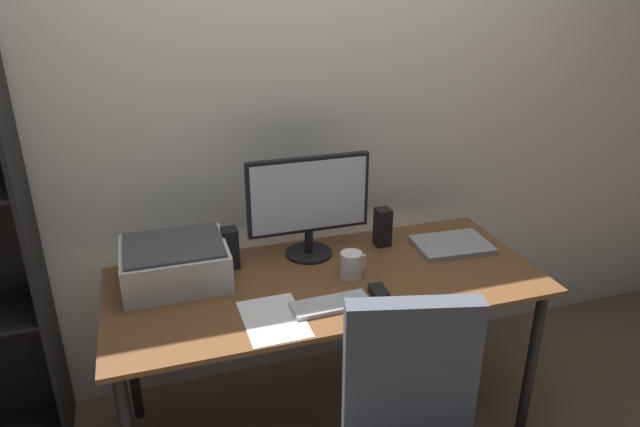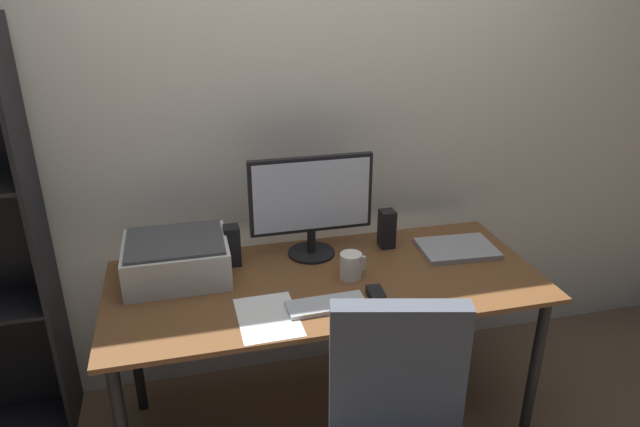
{
  "view_description": "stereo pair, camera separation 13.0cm",
  "coord_description": "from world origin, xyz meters",
  "px_view_note": "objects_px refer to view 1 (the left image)",
  "views": [
    {
      "loc": [
        -0.63,
        -1.88,
        1.87
      ],
      "look_at": [
        -0.01,
        0.05,
        1.0
      ],
      "focal_mm": 32.23,
      "sensor_mm": 36.0,
      "label": 1
    },
    {
      "loc": [
        -0.5,
        -1.92,
        1.87
      ],
      "look_at": [
        -0.01,
        0.05,
        1.0
      ],
      "focal_mm": 32.23,
      "sensor_mm": 36.0,
      "label": 2
    }
  ],
  "objects_px": {
    "laptop": "(452,245)",
    "speaker_right": "(383,227)",
    "coffee_mug": "(351,265)",
    "speaker_left": "(230,248)",
    "desk": "(327,296)",
    "keyboard": "(331,305)",
    "mouse": "(379,292)",
    "monitor": "(309,201)",
    "printer": "(175,263)"
  },
  "relations": [
    {
      "from": "printer",
      "to": "coffee_mug",
      "type": "bearing_deg",
      "value": -14.92
    },
    {
      "from": "desk",
      "to": "mouse",
      "type": "xyz_separation_m",
      "value": [
        0.14,
        -0.18,
        0.09
      ]
    },
    {
      "from": "mouse",
      "to": "speaker_right",
      "type": "xyz_separation_m",
      "value": [
        0.19,
        0.4,
        0.07
      ]
    },
    {
      "from": "speaker_left",
      "to": "monitor",
      "type": "bearing_deg",
      "value": 1.35
    },
    {
      "from": "mouse",
      "to": "laptop",
      "type": "relative_size",
      "value": 0.3
    },
    {
      "from": "mouse",
      "to": "coffee_mug",
      "type": "distance_m",
      "value": 0.18
    },
    {
      "from": "monitor",
      "to": "laptop",
      "type": "distance_m",
      "value": 0.67
    },
    {
      "from": "desk",
      "to": "monitor",
      "type": "bearing_deg",
      "value": 91.69
    },
    {
      "from": "coffee_mug",
      "to": "laptop",
      "type": "distance_m",
      "value": 0.53
    },
    {
      "from": "monitor",
      "to": "speaker_right",
      "type": "xyz_separation_m",
      "value": [
        0.34,
        -0.01,
        -0.16
      ]
    },
    {
      "from": "coffee_mug",
      "to": "desk",
      "type": "bearing_deg",
      "value": 173.44
    },
    {
      "from": "printer",
      "to": "speaker_right",
      "type": "bearing_deg",
      "value": 3.2
    },
    {
      "from": "coffee_mug",
      "to": "laptop",
      "type": "bearing_deg",
      "value": 12.15
    },
    {
      "from": "keyboard",
      "to": "laptop",
      "type": "bearing_deg",
      "value": 22.34
    },
    {
      "from": "laptop",
      "to": "coffee_mug",
      "type": "bearing_deg",
      "value": -164.22
    },
    {
      "from": "monitor",
      "to": "printer",
      "type": "relative_size",
      "value": 1.29
    },
    {
      "from": "monitor",
      "to": "speaker_right",
      "type": "distance_m",
      "value": 0.37
    },
    {
      "from": "laptop",
      "to": "printer",
      "type": "bearing_deg",
      "value": -179.57
    },
    {
      "from": "laptop",
      "to": "speaker_right",
      "type": "height_order",
      "value": "speaker_right"
    },
    {
      "from": "keyboard",
      "to": "laptop",
      "type": "distance_m",
      "value": 0.73
    },
    {
      "from": "coffee_mug",
      "to": "keyboard",
      "type": "bearing_deg",
      "value": -128.39
    },
    {
      "from": "mouse",
      "to": "printer",
      "type": "bearing_deg",
      "value": 157.66
    },
    {
      "from": "coffee_mug",
      "to": "laptop",
      "type": "height_order",
      "value": "coffee_mug"
    },
    {
      "from": "monitor",
      "to": "mouse",
      "type": "relative_size",
      "value": 5.38
    },
    {
      "from": "monitor",
      "to": "speaker_right",
      "type": "bearing_deg",
      "value": -1.35
    },
    {
      "from": "coffee_mug",
      "to": "printer",
      "type": "relative_size",
      "value": 0.26
    },
    {
      "from": "desk",
      "to": "monitor",
      "type": "relative_size",
      "value": 3.3
    },
    {
      "from": "printer",
      "to": "speaker_left",
      "type": "bearing_deg",
      "value": 12.6
    },
    {
      "from": "monitor",
      "to": "printer",
      "type": "height_order",
      "value": "monitor"
    },
    {
      "from": "mouse",
      "to": "laptop",
      "type": "xyz_separation_m",
      "value": [
        0.47,
        0.28,
        -0.01
      ]
    },
    {
      "from": "monitor",
      "to": "mouse",
      "type": "distance_m",
      "value": 0.49
    },
    {
      "from": "speaker_left",
      "to": "speaker_right",
      "type": "relative_size",
      "value": 1.0
    },
    {
      "from": "laptop",
      "to": "speaker_right",
      "type": "bearing_deg",
      "value": 161.38
    },
    {
      "from": "monitor",
      "to": "speaker_left",
      "type": "distance_m",
      "value": 0.37
    },
    {
      "from": "desk",
      "to": "monitor",
      "type": "height_order",
      "value": "monitor"
    },
    {
      "from": "keyboard",
      "to": "laptop",
      "type": "height_order",
      "value": "laptop"
    },
    {
      "from": "speaker_left",
      "to": "mouse",
      "type": "bearing_deg",
      "value": -39.27
    },
    {
      "from": "desk",
      "to": "speaker_left",
      "type": "bearing_deg",
      "value": 147.79
    },
    {
      "from": "desk",
      "to": "keyboard",
      "type": "distance_m",
      "value": 0.22
    },
    {
      "from": "desk",
      "to": "keyboard",
      "type": "xyz_separation_m",
      "value": [
        -0.05,
        -0.2,
        0.09
      ]
    },
    {
      "from": "keyboard",
      "to": "coffee_mug",
      "type": "relative_size",
      "value": 2.76
    },
    {
      "from": "speaker_left",
      "to": "printer",
      "type": "bearing_deg",
      "value": -167.4
    },
    {
      "from": "mouse",
      "to": "printer",
      "type": "xyz_separation_m",
      "value": [
        -0.71,
        0.35,
        0.06
      ]
    },
    {
      "from": "coffee_mug",
      "to": "speaker_left",
      "type": "height_order",
      "value": "speaker_left"
    },
    {
      "from": "keyboard",
      "to": "mouse",
      "type": "relative_size",
      "value": 3.02
    },
    {
      "from": "keyboard",
      "to": "speaker_right",
      "type": "relative_size",
      "value": 1.71
    },
    {
      "from": "keyboard",
      "to": "laptop",
      "type": "xyz_separation_m",
      "value": [
        0.66,
        0.3,
        0.0
      ]
    },
    {
      "from": "monitor",
      "to": "printer",
      "type": "xyz_separation_m",
      "value": [
        -0.56,
        -0.06,
        -0.17
      ]
    },
    {
      "from": "coffee_mug",
      "to": "laptop",
      "type": "xyz_separation_m",
      "value": [
        0.52,
        0.11,
        -0.04
      ]
    },
    {
      "from": "coffee_mug",
      "to": "mouse",
      "type": "bearing_deg",
      "value": -74.85
    }
  ]
}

